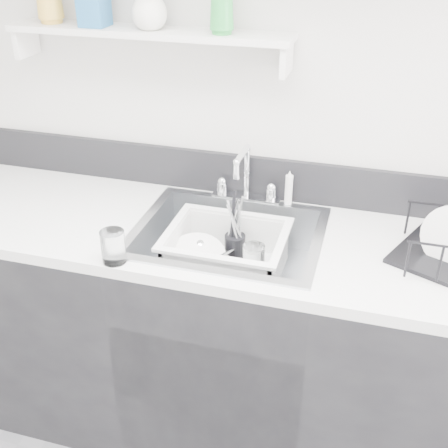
% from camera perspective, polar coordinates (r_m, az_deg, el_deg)
% --- Properties ---
extents(room_shell, '(3.50, 3.00, 2.60)m').
position_cam_1_polar(room_shell, '(0.93, -13.54, 15.92)').
color(room_shell, silver).
rests_on(room_shell, ground).
extents(counter_run, '(3.20, 0.62, 0.92)m').
position_cam_1_polar(counter_run, '(2.19, 0.37, -11.30)').
color(counter_run, black).
rests_on(counter_run, ground).
extents(backsplash, '(3.20, 0.02, 0.16)m').
position_cam_1_polar(backsplash, '(2.14, 2.59, 4.91)').
color(backsplash, black).
rests_on(backsplash, counter_run).
extents(sink, '(0.64, 0.52, 0.20)m').
position_cam_1_polar(sink, '(1.96, 0.40, -3.11)').
color(sink, silver).
rests_on(sink, counter_run).
extents(faucet, '(0.26, 0.18, 0.23)m').
position_cam_1_polar(faucet, '(2.10, 2.23, 3.84)').
color(faucet, silver).
rests_on(faucet, counter_run).
extents(side_sprayer, '(0.03, 0.03, 0.14)m').
position_cam_1_polar(side_sprayer, '(2.07, 6.60, 3.64)').
color(side_sprayer, white).
rests_on(side_sprayer, counter_run).
extents(wall_shelf, '(1.00, 0.16, 0.12)m').
position_cam_1_polar(wall_shelf, '(2.02, -7.77, 18.54)').
color(wall_shelf, silver).
rests_on(wall_shelf, room_shell).
extents(wash_tub, '(0.42, 0.35, 0.16)m').
position_cam_1_polar(wash_tub, '(1.97, 0.23, -2.90)').
color(wash_tub, white).
rests_on(wash_tub, sink).
extents(plate_stack, '(0.25, 0.25, 0.10)m').
position_cam_1_polar(plate_stack, '(1.98, -2.56, -4.08)').
color(plate_stack, white).
rests_on(plate_stack, wash_tub).
extents(utensil_cup, '(0.08, 0.08, 0.25)m').
position_cam_1_polar(utensil_cup, '(2.03, 1.11, -2.10)').
color(utensil_cup, black).
rests_on(utensil_cup, wash_tub).
extents(ladle, '(0.27, 0.15, 0.07)m').
position_cam_1_polar(ladle, '(2.00, -0.84, -3.36)').
color(ladle, silver).
rests_on(ladle, wash_tub).
extents(tumbler_in_tub, '(0.10, 0.10, 0.11)m').
position_cam_1_polar(tumbler_in_tub, '(1.95, 3.03, -3.66)').
color(tumbler_in_tub, white).
rests_on(tumbler_in_tub, wash_tub).
extents(tumbler_counter, '(0.10, 0.10, 0.11)m').
position_cam_1_polar(tumbler_counter, '(1.77, -11.19, -2.27)').
color(tumbler_counter, white).
rests_on(tumbler_counter, counter_run).
extents(bowl_small, '(0.16, 0.16, 0.04)m').
position_cam_1_polar(bowl_small, '(1.93, 1.60, -5.39)').
color(bowl_small, white).
rests_on(bowl_small, wash_tub).
extents(soap_bottle_c, '(0.14, 0.14, 0.15)m').
position_cam_1_polar(soap_bottle_c, '(1.99, -7.64, 21.17)').
color(soap_bottle_c, white).
rests_on(soap_bottle_c, wall_shelf).
extents(soap_bottle_d, '(0.10, 0.10, 0.20)m').
position_cam_1_polar(soap_bottle_d, '(1.89, -0.22, 21.75)').
color(soap_bottle_d, green).
rests_on(soap_bottle_d, wall_shelf).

